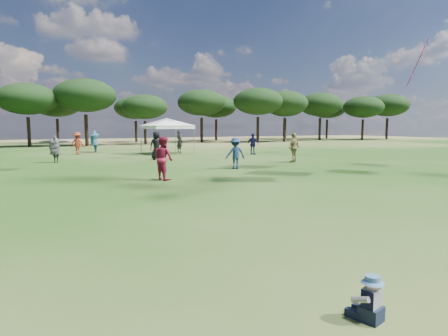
# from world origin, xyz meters

# --- Properties ---
(tree_line) EXTENTS (108.78, 17.63, 7.77)m
(tree_line) POSITION_xyz_m (2.39, 47.41, 5.42)
(tree_line) COLOR black
(tree_line) RESTS_ON ground
(tent_right) EXTENTS (6.69, 6.69, 3.17)m
(tent_right) POSITION_xyz_m (7.15, 27.65, 2.75)
(tent_right) COLOR gray
(tent_right) RESTS_ON ground
(toddler) EXTENTS (0.39, 0.42, 0.54)m
(toddler) POSITION_xyz_m (0.55, 1.73, 0.24)
(toddler) COLOR black
(toddler) RESTS_ON ground
(festival_crowd) EXTENTS (29.28, 21.00, 1.90)m
(festival_crowd) POSITION_xyz_m (-1.25, 23.91, 0.89)
(festival_crowd) COLOR maroon
(festival_crowd) RESTS_ON ground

